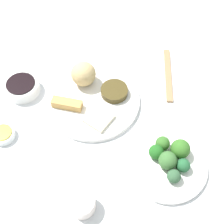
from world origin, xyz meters
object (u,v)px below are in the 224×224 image
object	(u,v)px
teacup	(82,204)
chopsticks_pair	(168,74)
broccoli_plate	(166,163)
main_plate	(91,101)
sauce_ramekin_hot_mustard	(3,135)
soy_sauce_bowl	(22,87)

from	to	relation	value
teacup	chopsticks_pair	xyz separation A→B (m)	(0.01, -0.52, -0.02)
broccoli_plate	teacup	bearing A→B (deg)	59.28
main_plate	sauce_ramekin_hot_mustard	size ratio (longest dim) A/B	4.38
soy_sauce_bowl	sauce_ramekin_hot_mustard	distance (m)	0.17
soy_sauce_bowl	teacup	distance (m)	0.43
broccoli_plate	teacup	distance (m)	0.25
soy_sauce_bowl	sauce_ramekin_hot_mustard	size ratio (longest dim) A/B	1.64
sauce_ramekin_hot_mustard	soy_sauce_bowl	bearing A→B (deg)	-66.98
sauce_ramekin_hot_mustard	teacup	size ratio (longest dim) A/B	1.01
soy_sauce_bowl	chopsticks_pair	size ratio (longest dim) A/B	0.48
teacup	sauce_ramekin_hot_mustard	bearing A→B (deg)	-8.24
main_plate	broccoli_plate	size ratio (longest dim) A/B	1.31
chopsticks_pair	sauce_ramekin_hot_mustard	bearing A→B (deg)	57.07
broccoli_plate	teacup	size ratio (longest dim) A/B	3.37
teacup	chopsticks_pair	bearing A→B (deg)	-88.97
main_plate	soy_sauce_bowl	size ratio (longest dim) A/B	2.66
main_plate	broccoli_plate	xyz separation A→B (m)	(-0.29, 0.07, -0.00)
broccoli_plate	soy_sauce_bowl	xyz separation A→B (m)	(0.51, 0.01, 0.01)
teacup	chopsticks_pair	distance (m)	0.52
main_plate	sauce_ramekin_hot_mustard	world-z (taller)	sauce_ramekin_hot_mustard
main_plate	broccoli_plate	distance (m)	0.30
chopsticks_pair	teacup	bearing A→B (deg)	91.03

